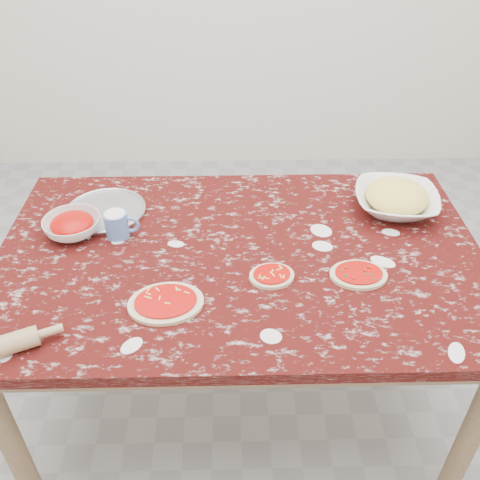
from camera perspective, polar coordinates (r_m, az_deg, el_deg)
The scene contains 9 objects.
ground at distance 2.26m, azimuth 0.00°, elevation -16.39°, with size 4.00×4.00×0.00m, color gray.
worktable at distance 1.76m, azimuth 0.00°, elevation -3.44°, with size 1.60×1.00×0.75m.
pizza_tray at distance 1.96m, azimuth -14.50°, elevation 3.08°, with size 0.28×0.28×0.01m, color #B2B2B7.
sauce_bowl at distance 1.86m, azimuth -17.89°, elevation 1.45°, with size 0.19×0.19×0.06m, color white.
cheese_bowl at distance 1.98m, azimuth 16.72°, elevation 4.11°, with size 0.30×0.30×0.07m, color white.
flour_mug at distance 1.80m, azimuth -13.28°, elevation 1.68°, with size 0.12×0.08×0.09m.
pizza_left at distance 1.53m, azimuth -8.14°, elevation -6.84°, with size 0.24×0.20×0.02m.
pizza_mid at distance 1.61m, azimuth 3.50°, elevation -3.92°, with size 0.16×0.14×0.02m.
pizza_right at distance 1.65m, azimuth 12.87°, elevation -3.71°, with size 0.18×0.14×0.02m.
Camera 1 is at (-0.03, -1.34, 1.82)m, focal length 38.90 mm.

